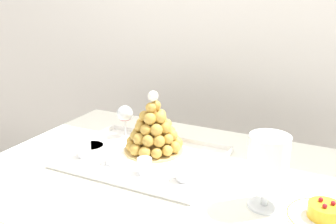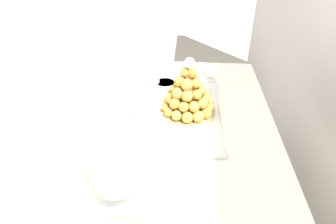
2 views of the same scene
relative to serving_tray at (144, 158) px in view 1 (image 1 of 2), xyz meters
name	(u,v)px [view 1 (image 1 of 2)]	position (x,y,z in m)	size (l,w,h in m)	color
backdrop_wall	(243,15)	(0.13, 0.82, 0.49)	(4.80, 0.10, 2.50)	silver
buffet_table	(169,193)	(0.13, -0.05, -0.09)	(1.36, 0.97, 0.75)	brown
serving_tray	(144,158)	(0.00, 0.00, 0.00)	(0.58, 0.44, 0.02)	white
croquembouche	(154,130)	(0.00, 0.08, 0.09)	(0.24, 0.24, 0.25)	tan
dessert_cup_left	(84,150)	(-0.21, -0.09, 0.03)	(0.05, 0.05, 0.06)	silver
dessert_cup_mid_left	(113,158)	(-0.08, -0.09, 0.03)	(0.06, 0.06, 0.05)	silver
dessert_cup_centre	(145,166)	(0.06, -0.11, 0.03)	(0.05, 0.05, 0.06)	silver
dessert_cup_mid_right	(184,173)	(0.21, -0.09, 0.03)	(0.05, 0.05, 0.05)	silver
creme_brulee_ramekin	(92,148)	(-0.22, -0.04, 0.02)	(0.10, 0.10, 0.03)	white
macaron_goblet	(268,163)	(0.48, -0.12, 0.14)	(0.12, 0.12, 0.24)	white
fruit_tart_plate	(325,214)	(0.65, -0.11, 0.01)	(0.21, 0.21, 0.06)	white
wine_glass	(125,115)	(-0.19, 0.17, 0.10)	(0.07, 0.07, 0.14)	silver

